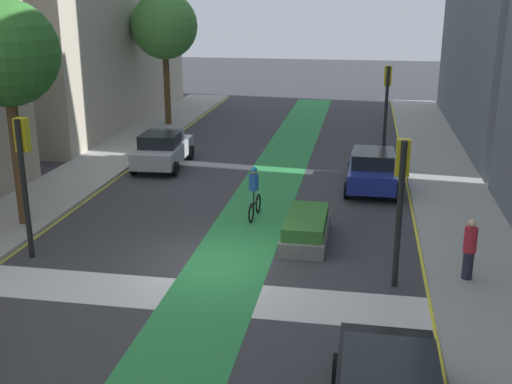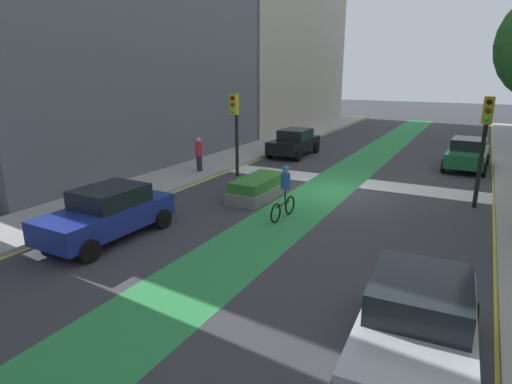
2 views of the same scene
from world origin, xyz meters
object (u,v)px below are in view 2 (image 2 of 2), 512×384
Objects in this scene: traffic_signal_near_left at (485,131)px; pedestrian_sidewalk_right_a at (199,154)px; car_silver_left_far at (417,323)px; cyclist_in_lane at (284,191)px; car_black_right_near at (294,142)px; traffic_signal_near_right at (235,119)px; car_blue_right_far at (108,213)px; car_green_left_near at (467,154)px; median_planter at (258,188)px.

traffic_signal_near_left reaches higher than pedestrian_sidewalk_right_a.
traffic_signal_near_left is 10.54m from car_silver_left_far.
car_black_right_near is at bearing -68.69° from cyclist_in_lane.
traffic_signal_near_left is (-10.42, 0.14, 0.11)m from traffic_signal_near_right.
traffic_signal_near_right is 8.89m from car_blue_right_far.
car_green_left_near is 1.01× the size of car_blue_right_far.
traffic_signal_near_left is 0.96× the size of car_green_left_near.
cyclist_in_lane is 1.12× the size of pedestrian_sidewalk_right_a.
car_blue_right_far reaches higher than median_planter.
traffic_signal_near_right is 0.92× the size of car_silver_left_far.
car_black_right_near and car_green_left_near have the same top height.
car_black_right_near is 0.99× the size of car_green_left_near.
traffic_signal_near_right is 0.96× the size of traffic_signal_near_left.
traffic_signal_near_left is 0.96× the size of car_silver_left_far.
car_black_right_near reaches higher than median_planter.
car_black_right_near is 0.98× the size of car_silver_left_far.
traffic_signal_near_left is at bearing -178.96° from pedestrian_sidewalk_right_a.
traffic_signal_near_left reaches higher than traffic_signal_near_right.
car_black_right_near is 0.99× the size of car_blue_right_far.
car_silver_left_far is 1.37× the size of median_planter.
median_planter is at bearing 134.47° from traffic_signal_near_right.
median_planter is (7.14, -7.77, -0.40)m from car_silver_left_far.
traffic_signal_near_left reaches higher than car_green_left_near.
car_silver_left_far is 10.56m from median_planter.
median_planter is (-2.62, 2.67, -2.36)m from traffic_signal_near_right.
car_green_left_near is 13.93m from pedestrian_sidewalk_right_a.
car_black_right_near is at bearing -60.75° from car_silver_left_far.
traffic_signal_near_right reaches higher than car_black_right_near.
pedestrian_sidewalk_right_a is (1.89, 0.36, -1.77)m from traffic_signal_near_right.
traffic_signal_near_left reaches higher than car_blue_right_far.
traffic_signal_near_right is 10.42m from traffic_signal_near_left.
traffic_signal_near_left is at bearing -143.64° from cyclist_in_lane.
traffic_signal_near_right is 2.62m from pedestrian_sidewalk_right_a.
car_black_right_near is 7.07m from pedestrian_sidewalk_right_a.
pedestrian_sidewalk_right_a is (6.46, -4.08, 0.03)m from cyclist_in_lane.
car_green_left_near is at bearing -126.04° from median_planter.
car_blue_right_far is at bearing 59.79° from car_green_left_near.
pedestrian_sidewalk_right_a is (11.70, 7.55, 0.19)m from car_green_left_near.
traffic_signal_near_left is at bearing -161.98° from median_planter.
traffic_signal_near_right is at bearing -46.94° from car_silver_left_far.
traffic_signal_near_left reaches higher than cyclist_in_lane.
car_silver_left_far is at bearing 139.14° from pedestrian_sidewalk_right_a.
car_green_left_near and car_blue_right_far have the same top height.
traffic_signal_near_right reaches higher than median_planter.
car_green_left_near is 1.00× the size of car_silver_left_far.
car_green_left_near is at bearing -147.15° from pedestrian_sidewalk_right_a.
traffic_signal_near_left is 8.57m from median_planter.
cyclist_in_lane is 2.69m from median_planter.
traffic_signal_near_right is 0.92× the size of car_green_left_near.
car_silver_left_far is at bearing 89.86° from car_green_left_near.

